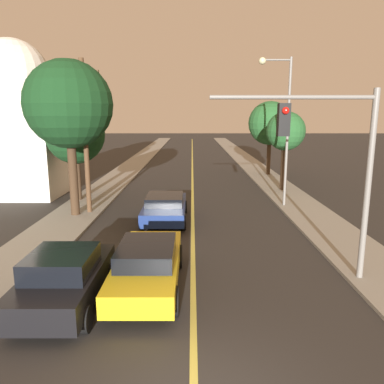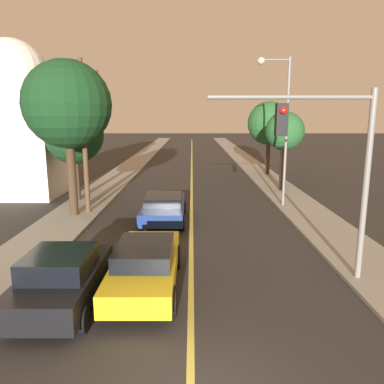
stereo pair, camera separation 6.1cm
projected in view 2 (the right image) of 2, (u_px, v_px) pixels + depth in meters
name	position (u px, v px, depth m)	size (l,w,h in m)	color
road_surface	(192.00, 160.00, 41.46)	(9.25, 80.00, 0.01)	#2D2B28
sidewalk_left	(140.00, 160.00, 41.46)	(2.50, 80.00, 0.12)	gray
sidewalk_right	(245.00, 160.00, 41.44)	(2.50, 80.00, 0.12)	gray
car_near_lane_front	(146.00, 264.00, 10.64)	(1.87, 4.84, 1.40)	gold
car_near_lane_second	(164.00, 207.00, 17.53)	(2.00, 4.65, 1.29)	navy
car_outer_lane_front	(63.00, 278.00, 9.65)	(1.91, 3.97, 1.52)	black
traffic_signal_mast	(330.00, 152.00, 10.53)	(4.66, 0.42, 5.52)	slate
streetlamp_right	(281.00, 114.00, 19.37)	(1.70, 0.36, 7.67)	slate
utility_pole_left	(85.00, 134.00, 18.17)	(1.60, 0.24, 7.42)	#513823
tree_left_near	(75.00, 135.00, 20.95)	(3.30, 3.30, 5.39)	#3D2B1C
tree_left_far	(68.00, 105.00, 17.37)	(4.09, 4.09, 7.33)	#3D2B1C
tree_right_near	(285.00, 132.00, 23.81)	(2.47, 2.47, 5.04)	#3D2B1C
tree_right_far	(270.00, 123.00, 30.12)	(3.49, 3.49, 5.91)	#3D2B1C
domed_building_left	(17.00, 125.00, 23.17)	(5.48, 5.48, 9.41)	silver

